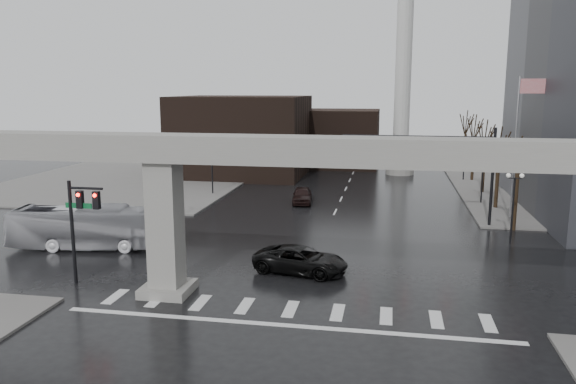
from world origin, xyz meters
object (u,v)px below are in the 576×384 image
signal_mast_arm (444,154)px  far_car (302,195)px  pickup_truck (301,260)px  city_bus (89,227)px

signal_mast_arm → far_car: 15.03m
pickup_truck → city_bus: city_bus is taller
pickup_truck → city_bus: bearing=92.0°
signal_mast_arm → city_bus: (-24.76, -11.54, -4.31)m
signal_mast_arm → pickup_truck: bearing=-123.8°
city_bus → pickup_truck: bearing=-107.5°
signal_mast_arm → city_bus: 27.66m
pickup_truck → far_car: pickup_truck is taller
pickup_truck → far_car: 20.81m
signal_mast_arm → city_bus: size_ratio=1.11×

